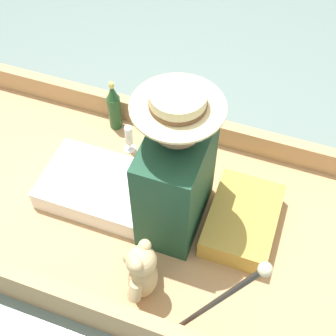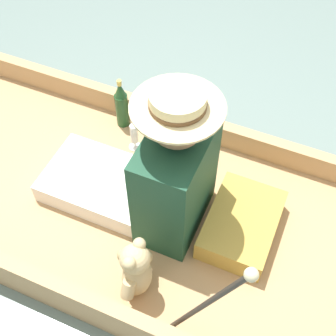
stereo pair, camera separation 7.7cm
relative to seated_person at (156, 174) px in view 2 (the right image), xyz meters
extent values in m
plane|color=slate|center=(-0.02, -0.07, -0.39)|extent=(16.00, 16.00, 0.00)
cube|color=tan|center=(-0.02, -0.07, -0.34)|extent=(1.14, 3.28, 0.10)
cube|color=tan|center=(-0.56, -0.07, -0.22)|extent=(0.06, 3.28, 0.14)
cube|color=tan|center=(0.53, -0.07, -0.22)|extent=(0.06, 3.28, 0.14)
cube|color=#B7933D|center=(0.05, -0.40, -0.23)|extent=(0.43, 0.30, 0.12)
cube|color=white|center=(0.00, 0.30, -0.23)|extent=(0.37, 0.54, 0.11)
cube|color=#19422D|center=(0.00, -0.09, -0.01)|extent=(0.41, 0.25, 0.55)
cube|color=beige|center=(0.00, 0.03, 0.03)|extent=(0.04, 0.01, 0.30)
cube|color=white|center=(-0.11, 0.03, 0.06)|extent=(0.02, 0.01, 0.33)
cube|color=white|center=(0.11, 0.03, 0.06)|extent=(0.02, 0.01, 0.33)
sphere|color=#936B4C|center=(0.00, -0.09, 0.37)|extent=(0.21, 0.21, 0.21)
cylinder|color=beige|center=(0.00, -0.09, 0.44)|extent=(0.35, 0.35, 0.01)
cylinder|color=beige|center=(0.00, -0.09, 0.48)|extent=(0.20, 0.20, 0.06)
cylinder|color=brown|center=(0.00, -0.09, 0.46)|extent=(0.21, 0.21, 0.02)
ellipsoid|color=tan|center=(-0.39, -0.09, -0.18)|extent=(0.15, 0.12, 0.21)
sphere|color=tan|center=(-0.39, -0.09, -0.03)|extent=(0.12, 0.12, 0.12)
sphere|color=tan|center=(-0.39, -0.03, -0.04)|extent=(0.05, 0.05, 0.05)
sphere|color=tan|center=(-0.43, -0.09, 0.02)|extent=(0.05, 0.05, 0.05)
sphere|color=tan|center=(-0.35, -0.09, 0.02)|extent=(0.05, 0.05, 0.05)
cylinder|color=tan|center=(-0.47, -0.09, -0.14)|extent=(0.08, 0.05, 0.09)
cylinder|color=tan|center=(-0.31, -0.09, -0.14)|extent=(0.08, 0.05, 0.09)
sphere|color=tan|center=(-0.43, -0.06, -0.26)|extent=(0.06, 0.06, 0.06)
sphere|color=tan|center=(-0.35, -0.06, -0.26)|extent=(0.06, 0.06, 0.06)
cylinder|color=silver|center=(0.31, 0.27, -0.29)|extent=(0.07, 0.07, 0.01)
cylinder|color=silver|center=(0.31, 0.27, -0.26)|extent=(0.01, 0.01, 0.04)
cylinder|color=silver|center=(0.31, 0.27, -0.18)|extent=(0.04, 0.04, 0.12)
cylinder|color=#2D2823|center=(-0.49, -0.40, 0.06)|extent=(0.02, 0.26, 0.70)
sphere|color=beige|center=(-0.49, -0.52, 0.41)|extent=(0.04, 0.04, 0.04)
cylinder|color=#1E4723|center=(0.45, 0.41, -0.18)|extent=(0.07, 0.07, 0.21)
cone|color=#1E4723|center=(0.45, 0.41, -0.04)|extent=(0.06, 0.06, 0.09)
cylinder|color=gold|center=(0.45, 0.41, 0.01)|extent=(0.02, 0.02, 0.03)
camera|label=1|loc=(-1.12, -0.46, 1.62)|focal=50.00mm
camera|label=2|loc=(-1.09, -0.53, 1.62)|focal=50.00mm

